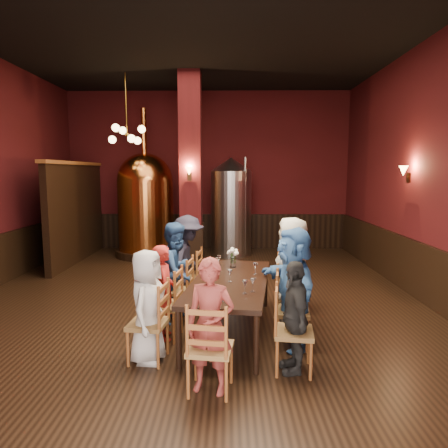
{
  "coord_description": "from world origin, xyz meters",
  "views": [
    {
      "loc": [
        0.61,
        -6.62,
        2.23
      ],
      "look_at": [
        0.52,
        0.2,
        1.34
      ],
      "focal_mm": 32.0,
      "sensor_mm": 36.0,
      "label": 1
    }
  ],
  "objects_px": {
    "person_0": "(147,306)",
    "rose_vase": "(233,254)",
    "person_1": "(164,292)",
    "steel_vessel": "(231,207)",
    "person_2": "(177,272)",
    "dining_table": "(230,284)",
    "copper_kettle": "(146,203)"
  },
  "relations": [
    {
      "from": "steel_vessel",
      "to": "rose_vase",
      "type": "distance_m",
      "value": 4.55
    },
    {
      "from": "person_0",
      "to": "person_1",
      "type": "bearing_deg",
      "value": 0.5
    },
    {
      "from": "dining_table",
      "to": "person_0",
      "type": "distance_m",
      "value": 1.31
    },
    {
      "from": "steel_vessel",
      "to": "person_2",
      "type": "bearing_deg",
      "value": -99.8
    },
    {
      "from": "rose_vase",
      "to": "dining_table",
      "type": "bearing_deg",
      "value": -93.57
    },
    {
      "from": "dining_table",
      "to": "steel_vessel",
      "type": "xyz_separation_m",
      "value": [
        0.03,
        5.26,
        0.62
      ]
    },
    {
      "from": "person_1",
      "to": "steel_vessel",
      "type": "xyz_separation_m",
      "value": [
        0.92,
        5.48,
        0.67
      ]
    },
    {
      "from": "person_0",
      "to": "steel_vessel",
      "type": "bearing_deg",
      "value": -1.2
    },
    {
      "from": "person_0",
      "to": "person_2",
      "type": "height_order",
      "value": "person_2"
    },
    {
      "from": "copper_kettle",
      "to": "person_2",
      "type": "bearing_deg",
      "value": -73.01
    },
    {
      "from": "dining_table",
      "to": "rose_vase",
      "type": "xyz_separation_m",
      "value": [
        0.05,
        0.72,
        0.27
      ]
    },
    {
      "from": "person_0",
      "to": "rose_vase",
      "type": "xyz_separation_m",
      "value": [
        1.02,
        1.6,
        0.28
      ]
    },
    {
      "from": "person_0",
      "to": "steel_vessel",
      "type": "distance_m",
      "value": 6.26
    },
    {
      "from": "dining_table",
      "to": "steel_vessel",
      "type": "relative_size",
      "value": 0.96
    },
    {
      "from": "person_0",
      "to": "steel_vessel",
      "type": "height_order",
      "value": "steel_vessel"
    },
    {
      "from": "rose_vase",
      "to": "copper_kettle",
      "type": "bearing_deg",
      "value": 117.39
    },
    {
      "from": "person_1",
      "to": "person_2",
      "type": "relative_size",
      "value": 0.85
    },
    {
      "from": "copper_kettle",
      "to": "rose_vase",
      "type": "relative_size",
      "value": 12.3
    },
    {
      "from": "person_1",
      "to": "copper_kettle",
      "type": "distance_m",
      "value": 5.53
    },
    {
      "from": "dining_table",
      "to": "rose_vase",
      "type": "height_order",
      "value": "rose_vase"
    },
    {
      "from": "person_1",
      "to": "copper_kettle",
      "type": "bearing_deg",
      "value": 1.64
    },
    {
      "from": "person_1",
      "to": "rose_vase",
      "type": "distance_m",
      "value": 1.36
    },
    {
      "from": "person_2",
      "to": "copper_kettle",
      "type": "bearing_deg",
      "value": 39.27
    },
    {
      "from": "steel_vessel",
      "to": "rose_vase",
      "type": "height_order",
      "value": "steel_vessel"
    },
    {
      "from": "dining_table",
      "to": "person_1",
      "type": "bearing_deg",
      "value": -158.78
    },
    {
      "from": "person_0",
      "to": "person_2",
      "type": "distance_m",
      "value": 1.33
    },
    {
      "from": "dining_table",
      "to": "person_0",
      "type": "height_order",
      "value": "person_0"
    },
    {
      "from": "copper_kettle",
      "to": "steel_vessel",
      "type": "relative_size",
      "value": 1.48
    },
    {
      "from": "person_1",
      "to": "rose_vase",
      "type": "bearing_deg",
      "value": -57.31
    },
    {
      "from": "person_0",
      "to": "person_2",
      "type": "bearing_deg",
      "value": 0.5
    },
    {
      "from": "dining_table",
      "to": "person_1",
      "type": "xyz_separation_m",
      "value": [
        -0.89,
        -0.21,
        -0.05
      ]
    },
    {
      "from": "person_2",
      "to": "rose_vase",
      "type": "distance_m",
      "value": 0.91
    }
  ]
}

